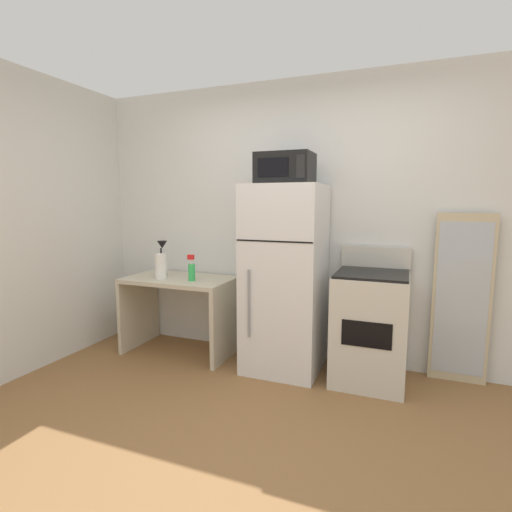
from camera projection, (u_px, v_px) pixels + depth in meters
The scene contains 10 objects.
ground_plane at pixel (234, 458), 2.27m from camera, with size 12.00×12.00×0.00m, color olive.
wall_back_white at pixel (308, 222), 3.66m from camera, with size 5.00×0.10×2.60m, color silver.
desk at pixel (180, 301), 3.85m from camera, with size 1.05×0.62×0.75m.
desk_lamp at pixel (162, 252), 3.88m from camera, with size 0.14×0.12×0.35m.
paper_towel_roll at pixel (161, 266), 3.75m from camera, with size 0.11×0.11×0.24m, color white.
spray_bottle at pixel (192, 270), 3.65m from camera, with size 0.06×0.06×0.25m.
refrigerator at pixel (285, 279), 3.41m from camera, with size 0.65×0.65×1.63m.
microwave at pixel (285, 169), 3.26m from camera, with size 0.46×0.35×0.26m.
oven_range at pixel (370, 326), 3.21m from camera, with size 0.58×0.61×1.10m.
leaning_mirror at pixel (461, 299), 3.16m from camera, with size 0.44×0.03×1.40m.
Camera 1 is at (0.88, -1.90, 1.48)m, focal length 27.27 mm.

